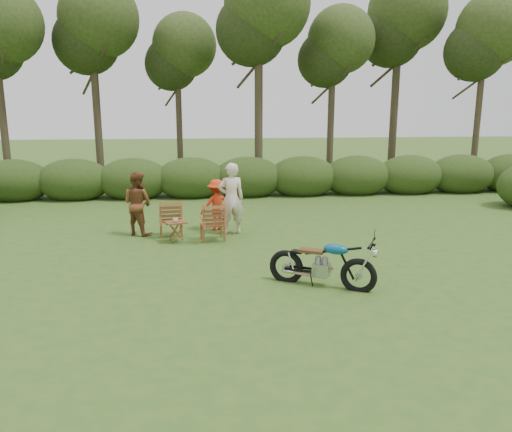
{
  "coord_description": "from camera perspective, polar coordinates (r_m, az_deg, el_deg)",
  "views": [
    {
      "loc": [
        -1.56,
        -8.56,
        3.19
      ],
      "look_at": [
        -0.48,
        1.6,
        0.9
      ],
      "focal_mm": 35.0,
      "sensor_mm": 36.0,
      "label": 1
    }
  ],
  "objects": [
    {
      "name": "side_table",
      "position": [
        11.92,
        -9.1,
        -1.81
      ],
      "size": [
        0.59,
        0.54,
        0.5
      ],
      "primitive_type": null,
      "rotation": [
        0.0,
        0.0,
        0.32
      ],
      "color": "brown",
      "rests_on": "ground"
    },
    {
      "name": "lawn_chair_right",
      "position": [
        12.07,
        -4.96,
        -2.75
      ],
      "size": [
        0.71,
        0.71,
        0.91
      ],
      "primitive_type": null,
      "rotation": [
        0.0,
        0.0,
        3.28
      ],
      "color": "brown",
      "rests_on": "ground"
    },
    {
      "name": "cup",
      "position": [
        11.8,
        -9.19,
        -0.46
      ],
      "size": [
        0.13,
        0.13,
        0.1
      ],
      "primitive_type": "imported",
      "rotation": [
        0.0,
        0.0,
        -0.09
      ],
      "color": "beige",
      "rests_on": "side_table"
    },
    {
      "name": "adult_a",
      "position": [
        12.63,
        -2.8,
        -2.01
      ],
      "size": [
        0.72,
        0.54,
        1.79
      ],
      "primitive_type": "imported",
      "rotation": [
        0.0,
        0.0,
        3.32
      ],
      "color": "beige",
      "rests_on": "ground"
    },
    {
      "name": "tree_line",
      "position": [
        18.43,
        0.4,
        14.56
      ],
      "size": [
        22.52,
        11.62,
        8.14
      ],
      "color": "#342B1C",
      "rests_on": "ground"
    },
    {
      "name": "adult_b",
      "position": [
        12.89,
        -13.2,
        -2.04
      ],
      "size": [
        0.97,
        0.92,
        1.58
      ],
      "primitive_type": "imported",
      "rotation": [
        0.0,
        0.0,
        2.56
      ],
      "color": "brown",
      "rests_on": "ground"
    },
    {
      "name": "child",
      "position": [
        13.05,
        -4.48,
        -1.56
      ],
      "size": [
        0.95,
        0.69,
        1.32
      ],
      "primitive_type": "imported",
      "rotation": [
        0.0,
        0.0,
        3.4
      ],
      "color": "red",
      "rests_on": "ground"
    },
    {
      "name": "motorcycle",
      "position": [
        9.15,
        7.44,
        -7.87
      ],
      "size": [
        1.98,
        1.5,
        1.06
      ],
      "primitive_type": null,
      "rotation": [
        0.0,
        0.0,
        -0.49
      ],
      "color": "#0E81B8",
      "rests_on": "ground"
    },
    {
      "name": "lawn_chair_left",
      "position": [
        12.62,
        -9.66,
        -2.19
      ],
      "size": [
        0.69,
        0.69,
        0.91
      ],
      "primitive_type": null,
      "rotation": [
        0.0,
        0.0,
        3.25
      ],
      "color": "brown",
      "rests_on": "ground"
    },
    {
      "name": "ground",
      "position": [
        9.27,
        4.05,
        -7.53
      ],
      "size": [
        80.0,
        80.0,
        0.0
      ],
      "primitive_type": "plane",
      "color": "#2D531B",
      "rests_on": "ground"
    }
  ]
}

